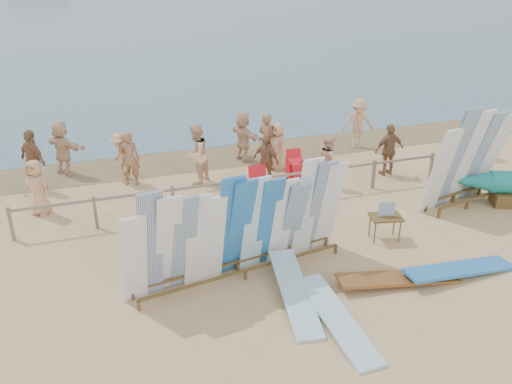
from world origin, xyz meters
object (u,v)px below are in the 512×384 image
object	(u,v)px
flat_board_c	(398,283)
beachgoer_2	(196,154)
stroller	(296,173)
beachgoer_5	(243,137)
vendor_table	(385,227)
flat_board_a	(294,299)
beachgoer_11	(62,148)
beach_chair_right	(299,182)
beachgoer_4	(266,160)
main_surfboard_rack	(241,229)
side_surfboard_rack	(467,161)
beachgoer_3	(121,158)
beachgoer_1	(129,159)
beach_chair_left	(259,186)
beachgoer_extra_0	(473,135)
beachgoer_9	(358,123)
flat_board_d	(459,275)
beachgoer_6	(278,146)
beachgoer_0	(37,188)
flat_board_b	(337,324)
beachgoer_extra_1	(33,161)
beachgoer_7	(267,141)
beachgoer_10	(389,150)

from	to	relation	value
flat_board_c	beachgoer_2	xyz separation A→B (m)	(-2.91, 6.71, 0.92)
stroller	beachgoer_5	world-z (taller)	beachgoer_5
vendor_table	flat_board_a	bearing A→B (deg)	-140.49
stroller	beachgoer_11	distance (m)	7.34
vendor_table	beach_chair_right	world-z (taller)	vendor_table
flat_board_c	beachgoer_4	size ratio (longest dim) A/B	1.72
main_surfboard_rack	side_surfboard_rack	size ratio (longest dim) A/B	1.72
beachgoer_3	beachgoer_1	size ratio (longest dim) A/B	0.93
beach_chair_left	beachgoer_4	bearing A→B (deg)	59.84
flat_board_c	beachgoer_extra_0	size ratio (longest dim) A/B	1.75
beach_chair_left	beachgoer_2	distance (m)	2.16
main_surfboard_rack	beachgoer_5	xyz separation A→B (m)	(2.11, 6.70, -0.31)
vendor_table	beachgoer_3	world-z (taller)	beachgoer_3
stroller	beach_chair_left	bearing A→B (deg)	-168.28
beachgoer_3	beachgoer_9	world-z (taller)	beachgoer_9
flat_board_d	beachgoer_9	distance (m)	8.40
beachgoer_4	beachgoer_6	distance (m)	1.29
beach_chair_right	beachgoer_1	distance (m)	5.13
stroller	beachgoer_3	distance (m)	5.33
beachgoer_extra_0	flat_board_a	bearing A→B (deg)	-27.51
side_surfboard_rack	vendor_table	size ratio (longest dim) A/B	2.93
beachgoer_extra_0	beachgoer_0	bearing A→B (deg)	-60.59
flat_board_d	beachgoer_5	size ratio (longest dim) A/B	1.60
beachgoer_3	beachgoer_5	world-z (taller)	beachgoer_5
flat_board_b	beachgoer_6	distance (m)	8.02
vendor_table	beachgoer_extra_1	xyz separation A→B (m)	(-8.25, 5.87, 0.59)
side_surfboard_rack	beachgoer_6	world-z (taller)	side_surfboard_rack
flat_board_d	beachgoer_11	world-z (taller)	beachgoer_11
beachgoer_2	side_surfboard_rack	bearing A→B (deg)	103.04
beach_chair_right	beachgoer_2	bearing A→B (deg)	118.51
flat_board_a	beach_chair_right	xyz separation A→B (m)	(2.19, 5.06, 0.25)
flat_board_a	beachgoer_11	bearing A→B (deg)	125.45
side_surfboard_rack	beachgoer_6	xyz separation A→B (m)	(-3.90, 4.17, -0.56)
flat_board_d	beachgoer_11	distance (m)	12.10
flat_board_a	beachgoer_6	bearing A→B (deg)	80.74
flat_board_d	beachgoer_7	world-z (taller)	beachgoer_7
flat_board_b	beachgoer_4	distance (m)	6.87
beachgoer_0	beachgoer_2	world-z (taller)	beachgoer_2
beachgoer_4	beachgoer_7	world-z (taller)	beachgoer_7
beach_chair_right	beachgoer_extra_1	xyz separation A→B (m)	(-7.39, 2.46, 0.68)
beachgoer_5	beachgoer_10	bearing A→B (deg)	-142.86
beachgoer_extra_1	beachgoer_2	xyz separation A→B (m)	(4.63, -0.97, -0.00)
beachgoer_3	beachgoer_7	xyz separation A→B (m)	(4.59, -0.33, 0.14)
side_surfboard_rack	beachgoer_3	distance (m)	9.98
beachgoer_extra_1	flat_board_c	bearing A→B (deg)	-171.60
beachgoer_10	beachgoer_extra_1	world-z (taller)	beachgoer_extra_1
flat_board_d	beachgoer_7	bearing A→B (deg)	12.93
flat_board_a	beach_chair_right	size ratio (longest dim) A/B	3.19
beachgoer_0	beachgoer_1	world-z (taller)	beachgoer_1
beachgoer_extra_0	beachgoer_1	world-z (taller)	beachgoer_1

